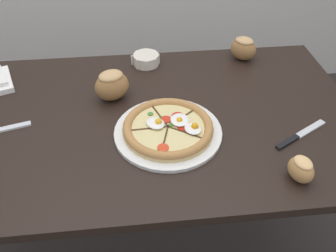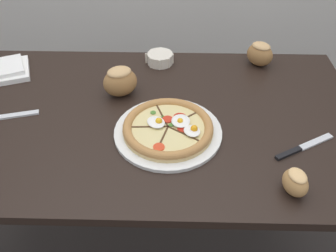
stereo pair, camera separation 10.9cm
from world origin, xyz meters
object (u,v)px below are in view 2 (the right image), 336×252
(pizza, at_px, (168,129))
(bread_piece_mid, at_px, (295,182))
(napkin_folded, at_px, (1,71))
(ramekin_bowl, at_px, (160,58))
(bread_piece_far, at_px, (260,54))
(dining_table, at_px, (141,137))
(knife_main, at_px, (304,147))
(bread_piece_near, at_px, (120,81))
(knife_spare, at_px, (3,117))

(pizza, height_order, bread_piece_mid, bread_piece_mid)
(pizza, bearing_deg, napkin_folded, 153.43)
(ramekin_bowl, xyz_separation_m, bread_piece_mid, (0.37, -0.64, 0.01))
(bread_piece_mid, bearing_deg, bread_piece_far, 88.56)
(bread_piece_mid, bearing_deg, dining_table, 144.00)
(bread_piece_mid, bearing_deg, knife_main, 66.17)
(pizza, xyz_separation_m, bread_piece_near, (-0.17, 0.20, 0.04))
(dining_table, relative_size, pizza, 4.45)
(bread_piece_mid, relative_size, knife_main, 0.47)
(dining_table, height_order, knife_spare, knife_spare)
(bread_piece_near, distance_m, knife_spare, 0.40)
(dining_table, bearing_deg, napkin_folded, 157.19)
(bread_piece_far, relative_size, knife_spare, 0.60)
(dining_table, bearing_deg, bread_piece_mid, -36.00)
(bread_piece_mid, xyz_separation_m, knife_spare, (-0.87, 0.28, -0.03))
(dining_table, xyz_separation_m, knife_spare, (-0.44, -0.03, 0.11))
(knife_spare, bearing_deg, napkin_folded, 96.35)
(knife_main, bearing_deg, dining_table, 134.54)
(pizza, bearing_deg, knife_main, -7.74)
(ramekin_bowl, height_order, bread_piece_near, bread_piece_near)
(ramekin_bowl, xyz_separation_m, bread_piece_near, (-0.13, -0.22, 0.03))
(dining_table, distance_m, bread_piece_mid, 0.55)
(bread_piece_near, bearing_deg, pizza, -49.90)
(bread_piece_near, xyz_separation_m, knife_spare, (-0.37, -0.14, -0.05))
(bread_piece_mid, relative_size, knife_spare, 0.43)
(napkin_folded, xyz_separation_m, knife_spare, (0.10, -0.26, -0.01))
(knife_main, distance_m, knife_spare, 0.95)
(bread_piece_far, bearing_deg, bread_piece_near, -157.49)
(bread_piece_mid, height_order, knife_spare, bread_piece_mid)
(dining_table, xyz_separation_m, napkin_folded, (-0.55, 0.23, 0.12))
(knife_spare, bearing_deg, bread_piece_near, 5.86)
(napkin_folded, height_order, bread_piece_far, bread_piece_far)
(ramekin_bowl, distance_m, napkin_folded, 0.61)
(knife_main, bearing_deg, napkin_folded, 131.12)
(pizza, distance_m, knife_main, 0.41)
(napkin_folded, relative_size, knife_spare, 1.13)
(napkin_folded, bearing_deg, bread_piece_mid, -29.04)
(napkin_folded, bearing_deg, ramekin_bowl, 9.17)
(napkin_folded, relative_size, bread_piece_far, 1.88)
(bread_piece_mid, xyz_separation_m, knife_main, (0.07, 0.16, -0.03))
(dining_table, xyz_separation_m, bread_piece_near, (-0.07, 0.11, 0.16))
(ramekin_bowl, xyz_separation_m, knife_main, (0.45, -0.47, -0.02))
(bread_piece_mid, bearing_deg, napkin_folded, 150.96)
(pizza, distance_m, knife_spare, 0.55)
(bread_piece_near, bearing_deg, napkin_folded, 165.91)
(pizza, distance_m, bread_piece_near, 0.27)
(bread_piece_near, xyz_separation_m, knife_main, (0.58, -0.26, -0.05))
(dining_table, xyz_separation_m, bread_piece_far, (0.45, 0.33, 0.15))
(napkin_folded, xyz_separation_m, knife_main, (1.05, -0.38, -0.01))
(knife_spare, bearing_deg, knife_main, -22.07)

